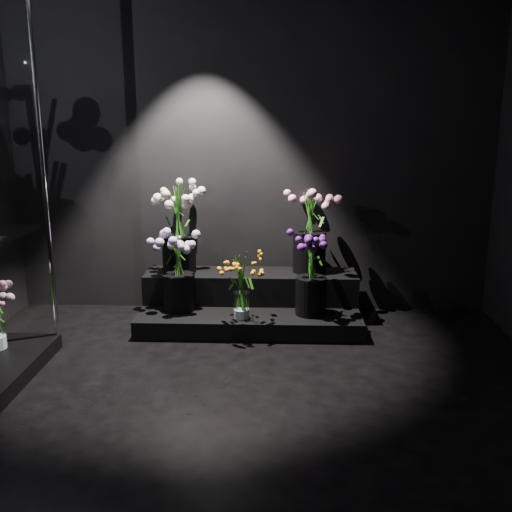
{
  "coord_description": "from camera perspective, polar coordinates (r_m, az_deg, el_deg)",
  "views": [
    {
      "loc": [
        0.21,
        -2.76,
        1.63
      ],
      "look_at": [
        0.07,
        1.2,
        0.66
      ],
      "focal_mm": 40.0,
      "sensor_mm": 36.0,
      "label": 1
    }
  ],
  "objects": [
    {
      "name": "floor",
      "position": [
        3.21,
        -2.07,
        -16.75
      ],
      "size": [
        4.0,
        4.0,
        0.0
      ],
      "primitive_type": "plane",
      "color": "black",
      "rests_on": "ground"
    },
    {
      "name": "wall_back",
      "position": [
        4.77,
        -0.47,
        11.0
      ],
      "size": [
        4.0,
        0.0,
        4.0
      ],
      "primitive_type": "plane",
      "rotation": [
        1.57,
        0.0,
        0.0
      ],
      "color": "black",
      "rests_on": "floor"
    },
    {
      "name": "wall_front",
      "position": [
        0.82,
        -12.98,
        -2.95
      ],
      "size": [
        4.0,
        0.0,
        4.0
      ],
      "primitive_type": "plane",
      "rotation": [
        -1.57,
        0.0,
        0.0
      ],
      "color": "black",
      "rests_on": "floor"
    },
    {
      "name": "display_riser",
      "position": [
        4.66,
        -0.57,
        -4.64
      ],
      "size": [
        1.73,
        0.77,
        0.39
      ],
      "color": "black",
      "rests_on": "floor"
    },
    {
      "name": "bouquet_orange_bells",
      "position": [
        4.26,
        -1.48,
        -2.84
      ],
      "size": [
        0.34,
        0.34,
        0.52
      ],
      "rotation": [
        0.0,
        0.0,
        0.26
      ],
      "color": "white",
      "rests_on": "display_riser"
    },
    {
      "name": "bouquet_lilac",
      "position": [
        4.47,
        -7.77,
        -1.01
      ],
      "size": [
        0.45,
        0.45,
        0.61
      ],
      "rotation": [
        0.0,
        0.0,
        -0.19
      ],
      "color": "black",
      "rests_on": "display_riser"
    },
    {
      "name": "bouquet_purple",
      "position": [
        4.35,
        5.57,
        -1.26
      ],
      "size": [
        0.42,
        0.42,
        0.66
      ],
      "rotation": [
        0.0,
        0.0,
        -0.43
      ],
      "color": "black",
      "rests_on": "display_riser"
    },
    {
      "name": "bouquet_cream_roses",
      "position": [
        4.66,
        -7.79,
        3.22
      ],
      "size": [
        0.49,
        0.49,
        0.73
      ],
      "rotation": [
        0.0,
        0.0,
        -0.41
      ],
      "color": "black",
      "rests_on": "display_riser"
    },
    {
      "name": "bouquet_pink_roses",
      "position": [
        4.64,
        5.41,
        3.21
      ],
      "size": [
        0.5,
        0.5,
        0.69
      ],
      "rotation": [
        0.0,
        0.0,
        0.32
      ],
      "color": "black",
      "rests_on": "display_riser"
    }
  ]
}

